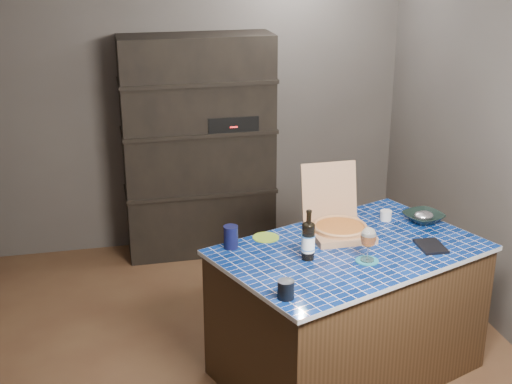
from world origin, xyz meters
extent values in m
plane|color=brown|center=(0.00, 0.00, 0.00)|extent=(3.50, 3.50, 0.00)
plane|color=#4D4742|center=(0.00, 1.75, 1.25)|extent=(3.50, 0.00, 3.50)
plane|color=#4D4742|center=(0.00, -1.75, 1.25)|extent=(3.50, 0.00, 3.50)
plane|color=#4D4742|center=(1.75, 0.00, 1.25)|extent=(0.00, 3.50, 3.50)
cube|color=black|center=(0.00, 1.53, 0.90)|extent=(1.20, 0.40, 1.80)
cube|color=black|center=(0.25, 1.48, 1.12)|extent=(0.40, 0.32, 0.12)
cube|color=#432C1A|center=(0.59, -0.42, 0.40)|extent=(1.69, 1.38, 0.79)
cube|color=#041646|center=(0.59, -0.42, 0.81)|extent=(1.74, 1.43, 0.03)
cube|color=#986D4E|center=(0.59, -0.23, 0.84)|extent=(0.36, 0.36, 0.04)
cube|color=#986D4E|center=(0.59, -0.01, 1.03)|extent=(0.35, 0.09, 0.35)
cylinder|color=#AF7649|center=(0.59, -0.23, 0.87)|extent=(0.33, 0.33, 0.01)
cylinder|color=maroon|center=(0.59, -0.23, 0.88)|extent=(0.29, 0.29, 0.01)
torus|color=#AF7649|center=(0.59, -0.23, 0.88)|extent=(0.33, 0.33, 0.02)
cylinder|color=black|center=(0.31, -0.50, 0.92)|extent=(0.07, 0.07, 0.20)
ellipsoid|color=black|center=(0.31, -0.50, 1.03)|extent=(0.07, 0.07, 0.04)
cylinder|color=black|center=(0.31, -0.50, 1.07)|extent=(0.03, 0.03, 0.08)
cylinder|color=white|center=(0.31, -0.50, 0.91)|extent=(0.07, 0.07, 0.09)
cylinder|color=#4081DC|center=(0.31, -0.50, 0.89)|extent=(0.08, 0.08, 0.01)
cylinder|color=#4081DC|center=(0.31, -0.50, 0.96)|extent=(0.08, 0.08, 0.01)
cylinder|color=#166575|center=(0.62, -0.60, 0.83)|extent=(0.13, 0.13, 0.01)
cylinder|color=white|center=(0.62, -0.60, 0.83)|extent=(0.08, 0.08, 0.01)
cylinder|color=white|center=(0.62, -0.60, 0.88)|extent=(0.01, 0.01, 0.08)
ellipsoid|color=white|center=(0.62, -0.60, 0.97)|extent=(0.09, 0.09, 0.12)
cylinder|color=#C96220|center=(0.62, -0.60, 0.96)|extent=(0.07, 0.07, 0.06)
cylinder|color=white|center=(0.62, -0.60, 0.99)|extent=(0.07, 0.07, 0.02)
cylinder|color=black|center=(0.07, -0.91, 0.87)|extent=(0.09, 0.09, 0.10)
cube|color=black|center=(1.05, -0.51, 0.83)|extent=(0.15, 0.21, 0.02)
imported|color=black|center=(1.17, -0.15, 0.85)|extent=(0.29, 0.29, 0.06)
ellipsoid|color=silver|center=(1.17, -0.15, 0.86)|extent=(0.13, 0.11, 0.06)
cylinder|color=silver|center=(0.95, -0.06, 0.85)|extent=(0.07, 0.07, 0.06)
cylinder|color=black|center=(-0.08, -0.26, 0.89)|extent=(0.08, 0.08, 0.13)
cylinder|color=olive|center=(0.15, -0.17, 0.82)|extent=(0.16, 0.16, 0.01)
camera|label=1|loc=(-0.78, -3.95, 2.55)|focal=50.00mm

